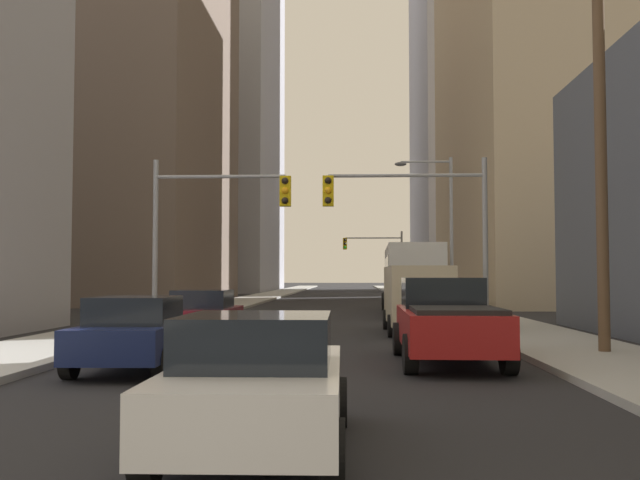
% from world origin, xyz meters
% --- Properties ---
extents(sidewalk_left, '(3.42, 160.00, 0.15)m').
position_xyz_m(sidewalk_left, '(-6.81, 50.00, 0.07)').
color(sidewalk_left, '#9E9E99').
rests_on(sidewalk_left, ground).
extents(sidewalk_right, '(3.42, 160.00, 0.15)m').
position_xyz_m(sidewalk_right, '(6.81, 50.00, 0.07)').
color(sidewalk_right, '#9E9E99').
rests_on(sidewalk_right, ground).
extents(city_bus, '(2.85, 11.57, 3.40)m').
position_xyz_m(city_bus, '(4.17, 34.49, 1.93)').
color(city_bus, silver).
rests_on(city_bus, ground).
extents(pickup_truck_red, '(2.20, 5.43, 1.90)m').
position_xyz_m(pickup_truck_red, '(3.25, 13.83, 0.93)').
color(pickup_truck_red, maroon).
rests_on(pickup_truck_red, ground).
extents(cargo_van_beige, '(2.16, 5.22, 2.26)m').
position_xyz_m(cargo_van_beige, '(3.35, 22.25, 1.29)').
color(cargo_van_beige, '#C6B793').
rests_on(cargo_van_beige, ground).
extents(sedan_white, '(1.95, 4.22, 1.52)m').
position_xyz_m(sedan_white, '(0.10, 5.58, 0.77)').
color(sedan_white, white).
rests_on(sedan_white, ground).
extents(sedan_navy, '(1.95, 4.25, 1.52)m').
position_xyz_m(sedan_navy, '(-3.29, 12.29, 0.77)').
color(sedan_navy, '#141E4C').
rests_on(sedan_navy, ground).
extents(sedan_maroon, '(1.95, 4.21, 1.52)m').
position_xyz_m(sedan_maroon, '(-3.35, 19.34, 0.77)').
color(sedan_maroon, maroon).
rests_on(sedan_maroon, ground).
extents(traffic_signal_near_left, '(4.83, 0.44, 6.00)m').
position_xyz_m(traffic_signal_near_left, '(-3.61, 22.40, 4.09)').
color(traffic_signal_near_left, gray).
rests_on(traffic_signal_near_left, ground).
extents(traffic_signal_near_right, '(5.65, 0.44, 6.00)m').
position_xyz_m(traffic_signal_near_right, '(3.22, 22.40, 4.13)').
color(traffic_signal_near_right, gray).
rests_on(traffic_signal_near_right, ground).
extents(traffic_signal_far_right, '(5.44, 0.44, 6.00)m').
position_xyz_m(traffic_signal_far_right, '(3.32, 63.47, 4.12)').
color(traffic_signal_far_right, gray).
rests_on(traffic_signal_far_right, ground).
extents(utility_pole_right, '(2.20, 0.28, 10.38)m').
position_xyz_m(utility_pole_right, '(7.15, 15.14, 5.47)').
color(utility_pole_right, brown).
rests_on(utility_pole_right, ground).
extents(street_lamp_right, '(2.71, 0.32, 7.50)m').
position_xyz_m(street_lamp_right, '(5.36, 31.45, 4.57)').
color(street_lamp_right, gray).
rests_on(street_lamp_right, ground).
extents(building_left_mid_office, '(25.54, 23.78, 32.89)m').
position_xyz_m(building_left_mid_office, '(-22.12, 51.92, 16.45)').
color(building_left_mid_office, '#66564C').
rests_on(building_left_mid_office, ground).
extents(building_left_far_tower, '(20.07, 28.26, 69.84)m').
position_xyz_m(building_left_far_tower, '(-18.81, 89.50, 34.92)').
color(building_left_far_tower, '#93939E').
rests_on(building_left_far_tower, ground).
extents(building_right_mid_block, '(20.72, 27.69, 32.92)m').
position_xyz_m(building_right_mid_block, '(19.37, 51.34, 16.46)').
color(building_right_mid_block, tan).
rests_on(building_right_mid_block, ground).
extents(building_right_far_highrise, '(20.73, 26.40, 55.52)m').
position_xyz_m(building_right_far_highrise, '(20.32, 93.38, 27.76)').
color(building_right_far_highrise, '#93939E').
rests_on(building_right_far_highrise, ground).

